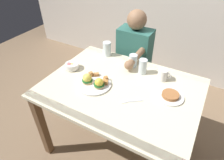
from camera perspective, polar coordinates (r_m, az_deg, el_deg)
ground_plane at (r=2.07m, az=1.98°, el=-18.09°), size 6.00×6.00×0.00m
dining_table at (r=1.59m, az=2.46°, el=-5.04°), size 1.20×0.90×0.74m
eggs_benedict_plate at (r=1.52m, az=-5.33°, el=-0.71°), size 0.27×0.27×0.09m
fruit_bowl at (r=1.74m, az=-11.65°, el=4.07°), size 0.12×0.12×0.06m
coffee_mug at (r=1.61m, az=14.80°, el=1.59°), size 0.11×0.08×0.09m
fork at (r=1.40m, az=5.46°, el=-6.25°), size 0.14×0.11×0.00m
water_glass_near at (r=1.89m, az=-1.50°, el=8.93°), size 0.08×0.08×0.14m
water_glass_far at (r=1.65m, az=9.00°, el=3.73°), size 0.07×0.07×0.13m
water_glass_extra at (r=1.74m, az=6.21°, el=5.44°), size 0.07×0.07×0.12m
side_plate at (r=1.48m, az=16.74°, el=-4.50°), size 0.20×0.20×0.04m
diner_person at (r=2.07m, az=6.25°, el=6.65°), size 0.34×0.54×1.14m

